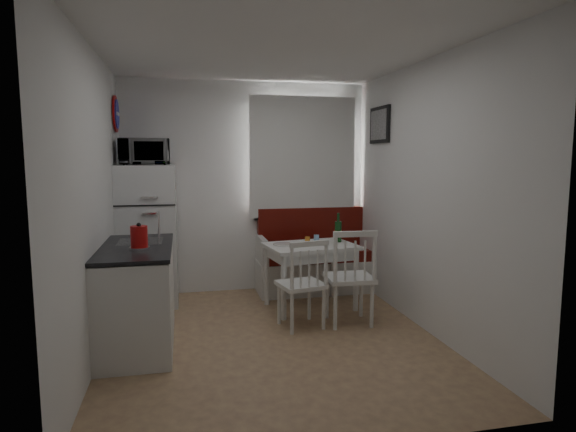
{
  "coord_description": "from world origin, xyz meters",
  "views": [
    {
      "loc": [
        -0.78,
        -4.21,
        1.68
      ],
      "look_at": [
        0.25,
        0.5,
        1.09
      ],
      "focal_mm": 30.0,
      "sensor_mm": 36.0,
      "label": 1
    }
  ],
  "objects_px": {
    "chair_left": "(303,275)",
    "fridge": "(148,235)",
    "kettle": "(139,237)",
    "kitchen_counter": "(138,295)",
    "microwave": "(145,152)",
    "bench": "(314,264)",
    "wine_bottle": "(338,227)",
    "dining_table": "(311,252)",
    "chair_right": "(353,267)"
  },
  "relations": [
    {
      "from": "chair_left",
      "to": "fridge",
      "type": "relative_size",
      "value": 0.31
    },
    {
      "from": "fridge",
      "to": "kettle",
      "type": "bearing_deg",
      "value": -88.82
    },
    {
      "from": "kitchen_counter",
      "to": "microwave",
      "type": "bearing_deg",
      "value": 89.06
    },
    {
      "from": "fridge",
      "to": "microwave",
      "type": "height_order",
      "value": "microwave"
    },
    {
      "from": "bench",
      "to": "wine_bottle",
      "type": "xyz_separation_m",
      "value": [
        0.12,
        -0.57,
        0.54
      ]
    },
    {
      "from": "dining_table",
      "to": "fridge",
      "type": "relative_size",
      "value": 0.66
    },
    {
      "from": "kettle",
      "to": "wine_bottle",
      "type": "bearing_deg",
      "value": 25.52
    },
    {
      "from": "kitchen_counter",
      "to": "dining_table",
      "type": "xyz_separation_m",
      "value": [
        1.79,
        0.69,
        0.18
      ]
    },
    {
      "from": "microwave",
      "to": "kettle",
      "type": "relative_size",
      "value": 2.35
    },
    {
      "from": "kitchen_counter",
      "to": "microwave",
      "type": "relative_size",
      "value": 2.5
    },
    {
      "from": "dining_table",
      "to": "fridge",
      "type": "bearing_deg",
      "value": 154.19
    },
    {
      "from": "kitchen_counter",
      "to": "fridge",
      "type": "relative_size",
      "value": 0.83
    },
    {
      "from": "chair_left",
      "to": "wine_bottle",
      "type": "xyz_separation_m",
      "value": [
        0.6,
        0.76,
        0.33
      ]
    },
    {
      "from": "chair_right",
      "to": "kitchen_counter",
      "type": "bearing_deg",
      "value": -175.86
    },
    {
      "from": "kitchen_counter",
      "to": "kettle",
      "type": "xyz_separation_m",
      "value": [
        0.05,
        -0.21,
        0.56
      ]
    },
    {
      "from": "chair_right",
      "to": "kettle",
      "type": "bearing_deg",
      "value": -169.93
    },
    {
      "from": "wine_bottle",
      "to": "kettle",
      "type": "bearing_deg",
      "value": -154.48
    },
    {
      "from": "chair_left",
      "to": "fridge",
      "type": "bearing_deg",
      "value": 130.07
    },
    {
      "from": "bench",
      "to": "fridge",
      "type": "bearing_deg",
      "value": -176.75
    },
    {
      "from": "chair_left",
      "to": "chair_right",
      "type": "xyz_separation_m",
      "value": [
        0.5,
        -0.01,
        0.05
      ]
    },
    {
      "from": "kettle",
      "to": "wine_bottle",
      "type": "distance_m",
      "value": 2.32
    },
    {
      "from": "bench",
      "to": "dining_table",
      "type": "xyz_separation_m",
      "value": [
        -0.23,
        -0.67,
        0.29
      ]
    },
    {
      "from": "wine_bottle",
      "to": "bench",
      "type": "bearing_deg",
      "value": 101.74
    },
    {
      "from": "bench",
      "to": "kettle",
      "type": "relative_size",
      "value": 6.46
    },
    {
      "from": "chair_left",
      "to": "microwave",
      "type": "relative_size",
      "value": 0.93
    },
    {
      "from": "bench",
      "to": "kettle",
      "type": "bearing_deg",
      "value": -141.54
    },
    {
      "from": "kitchen_counter",
      "to": "chair_left",
      "type": "xyz_separation_m",
      "value": [
        1.54,
        0.03,
        0.1
      ]
    },
    {
      "from": "dining_table",
      "to": "wine_bottle",
      "type": "xyz_separation_m",
      "value": [
        0.35,
        0.1,
        0.25
      ]
    },
    {
      "from": "chair_left",
      "to": "kettle",
      "type": "xyz_separation_m",
      "value": [
        -1.49,
        -0.23,
        0.46
      ]
    },
    {
      "from": "chair_left",
      "to": "kettle",
      "type": "distance_m",
      "value": 1.57
    },
    {
      "from": "kitchen_counter",
      "to": "kettle",
      "type": "distance_m",
      "value": 0.6
    },
    {
      "from": "bench",
      "to": "microwave",
      "type": "bearing_deg",
      "value": -175.32
    },
    {
      "from": "chair_right",
      "to": "kettle",
      "type": "height_order",
      "value": "kettle"
    },
    {
      "from": "kitchen_counter",
      "to": "chair_right",
      "type": "xyz_separation_m",
      "value": [
        2.04,
        0.02,
        0.15
      ]
    },
    {
      "from": "kitchen_counter",
      "to": "bench",
      "type": "relative_size",
      "value": 0.91
    },
    {
      "from": "chair_left",
      "to": "wine_bottle",
      "type": "height_order",
      "value": "wine_bottle"
    },
    {
      "from": "fridge",
      "to": "wine_bottle",
      "type": "bearing_deg",
      "value": -12.11
    },
    {
      "from": "dining_table",
      "to": "kettle",
      "type": "bearing_deg",
      "value": -161.1
    },
    {
      "from": "dining_table",
      "to": "kitchen_counter",
      "type": "bearing_deg",
      "value": -167.28
    },
    {
      "from": "kitchen_counter",
      "to": "fridge",
      "type": "bearing_deg",
      "value": 89.1
    },
    {
      "from": "wine_bottle",
      "to": "chair_right",
      "type": "bearing_deg",
      "value": -97.4
    },
    {
      "from": "kitchen_counter",
      "to": "kettle",
      "type": "bearing_deg",
      "value": -76.5
    },
    {
      "from": "kettle",
      "to": "chair_left",
      "type": "bearing_deg",
      "value": 8.96
    },
    {
      "from": "kettle",
      "to": "chair_right",
      "type": "bearing_deg",
      "value": 6.49
    },
    {
      "from": "bench",
      "to": "kettle",
      "type": "xyz_separation_m",
      "value": [
        -1.97,
        -1.56,
        0.67
      ]
    },
    {
      "from": "kitchen_counter",
      "to": "dining_table",
      "type": "relative_size",
      "value": 1.26
    },
    {
      "from": "kitchen_counter",
      "to": "wine_bottle",
      "type": "relative_size",
      "value": 4.0
    },
    {
      "from": "chair_left",
      "to": "microwave",
      "type": "distance_m",
      "value": 2.25
    },
    {
      "from": "kitchen_counter",
      "to": "fridge",
      "type": "xyz_separation_m",
      "value": [
        0.02,
        1.24,
        0.34
      ]
    },
    {
      "from": "bench",
      "to": "dining_table",
      "type": "distance_m",
      "value": 0.77
    }
  ]
}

